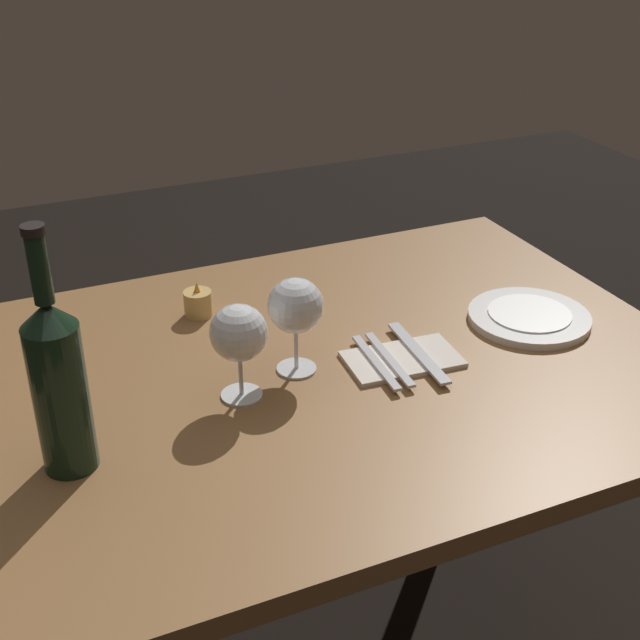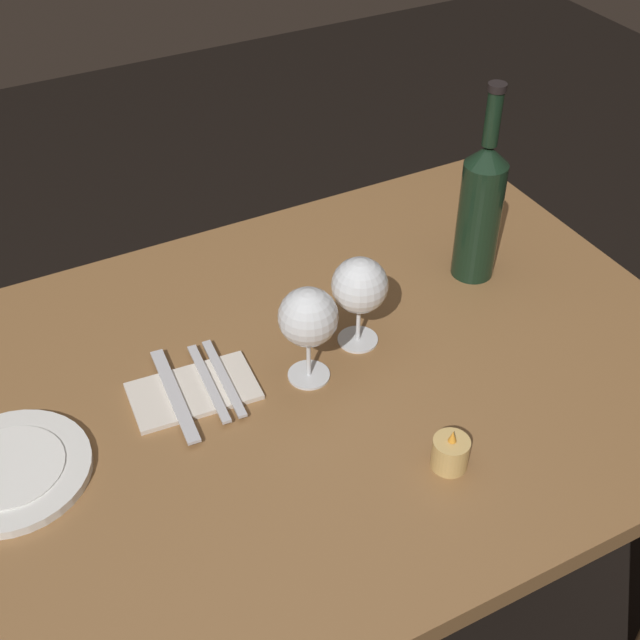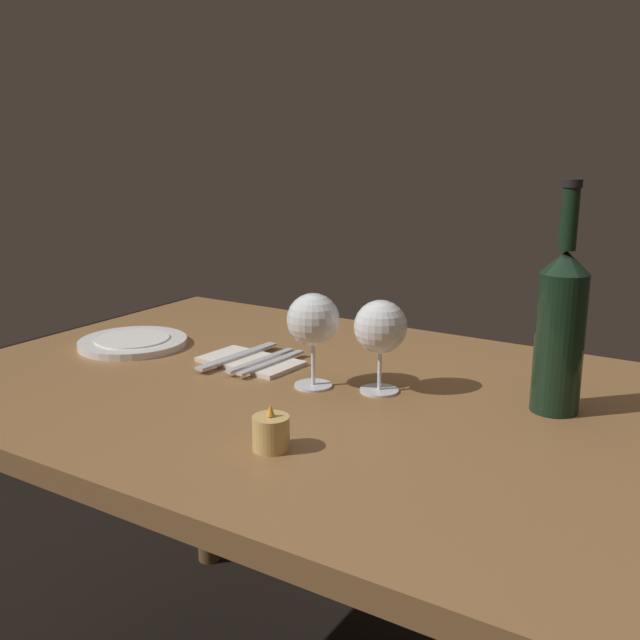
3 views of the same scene
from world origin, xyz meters
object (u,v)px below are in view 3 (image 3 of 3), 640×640
object	(u,v)px
votive_candle	(271,434)
folded_napkin	(250,361)
wine_bottle	(560,327)
dinner_plate	(133,342)
wine_glass_left	(312,322)
wine_glass_right	(380,328)
table_knife	(238,356)
fork_outer	(272,362)
fork_inner	(261,360)

from	to	relation	value
votive_candle	folded_napkin	size ratio (longest dim) A/B	0.34
wine_bottle	dinner_plate	bearing A→B (deg)	6.18
wine_glass_left	wine_glass_right	distance (m)	0.12
wine_glass_left	folded_napkin	bearing A→B (deg)	-16.68
wine_glass_right	table_knife	xyz separation A→B (m)	(0.31, -0.01, -0.10)
table_knife	wine_glass_right	bearing A→B (deg)	178.16
folded_napkin	wine_glass_left	bearing A→B (deg)	163.32
wine_glass_right	votive_candle	bearing A→B (deg)	86.54
wine_glass_right	wine_glass_left	bearing A→B (deg)	21.00
wine_bottle	table_knife	bearing A→B (deg)	5.67
votive_candle	fork_outer	bearing A→B (deg)	-54.32
folded_napkin	table_knife	distance (m)	0.03
dinner_plate	fork_outer	world-z (taller)	dinner_plate
fork_inner	folded_napkin	bearing A→B (deg)	0.00
folded_napkin	votive_candle	bearing A→B (deg)	131.54
wine_glass_right	fork_inner	xyz separation A→B (m)	(0.26, -0.01, -0.10)
dinner_plate	folded_napkin	size ratio (longest dim) A/B	1.12
wine_bottle	table_knife	distance (m)	0.60
wine_glass_left	fork_outer	distance (m)	0.17
wine_bottle	folded_napkin	distance (m)	0.57
votive_candle	table_knife	bearing A→B (deg)	-45.39
wine_glass_right	wine_bottle	bearing A→B (deg)	-166.05
dinner_plate	votive_candle	bearing A→B (deg)	153.99
wine_glass_right	dinner_plate	distance (m)	0.57
wine_glass_right	folded_napkin	bearing A→B (deg)	-2.03
wine_glass_right	dinner_plate	size ratio (longest dim) A/B	0.72
dinner_plate	folded_napkin	xyz separation A→B (m)	(-0.28, -0.03, -0.00)
fork_outer	table_knife	world-z (taller)	same
wine_glass_right	table_knife	bearing A→B (deg)	-1.84
wine_glass_right	votive_candle	xyz separation A→B (m)	(0.02, 0.29, -0.09)
table_knife	wine_glass_left	bearing A→B (deg)	165.68
wine_glass_left	fork_outer	size ratio (longest dim) A/B	0.91
wine_glass_right	dinner_plate	xyz separation A→B (m)	(0.56, 0.02, -0.10)
votive_candle	dinner_plate	bearing A→B (deg)	-26.01
wine_glass_left	votive_candle	bearing A→B (deg)	110.35
fork_inner	wine_glass_left	bearing A→B (deg)	160.70
wine_bottle	fork_inner	xyz separation A→B (m)	(0.53, 0.06, -0.13)
wine_glass_right	table_knife	size ratio (longest dim) A/B	0.75
votive_candle	fork_outer	xyz separation A→B (m)	(0.21, -0.30, -0.01)
dinner_plate	folded_napkin	distance (m)	0.28
wine_glass_left	wine_bottle	size ratio (longest dim) A/B	0.46
wine_glass_left	fork_inner	distance (m)	0.19
folded_napkin	fork_inner	bearing A→B (deg)	-180.00
dinner_plate	fork_inner	xyz separation A→B (m)	(-0.31, -0.03, 0.00)
votive_candle	table_knife	size ratio (longest dim) A/B	0.32
votive_candle	table_knife	distance (m)	0.42
wine_bottle	folded_napkin	xyz separation A→B (m)	(0.56, 0.06, -0.13)
wine_glass_left	fork_inner	world-z (taller)	wine_glass_left
wine_glass_right	fork_inner	distance (m)	0.28
folded_napkin	fork_inner	xyz separation A→B (m)	(-0.02, -0.00, 0.01)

